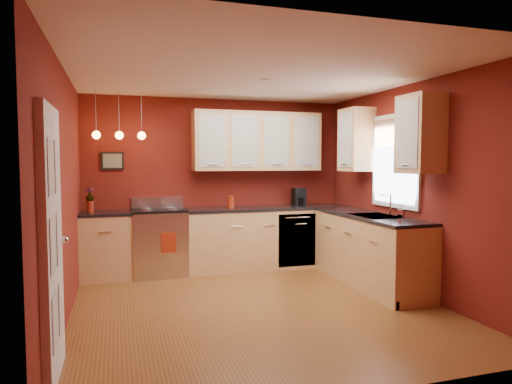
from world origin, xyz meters
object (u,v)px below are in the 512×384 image
object	(u,v)px
coffee_maker	(299,197)
soap_pump	(402,211)
gas_range	(160,242)
sink	(376,218)
red_canister	(231,202)

from	to	relation	value
coffee_maker	soap_pump	bearing A→B (deg)	-76.53
gas_range	soap_pump	distance (m)	3.37
gas_range	sink	size ratio (longest dim) A/B	1.59
gas_range	red_canister	xyz separation A→B (m)	(1.06, 0.02, 0.55)
gas_range	sink	distance (m)	3.05
sink	coffee_maker	size ratio (longest dim) A/B	2.55
gas_range	red_canister	bearing A→B (deg)	1.19
gas_range	coffee_maker	xyz separation A→B (m)	(2.21, 0.10, 0.59)
coffee_maker	red_canister	bearing A→B (deg)	-179.94
gas_range	red_canister	size ratio (longest dim) A/B	6.23
sink	soap_pump	xyz separation A→B (m)	(0.18, -0.30, 0.11)
soap_pump	coffee_maker	bearing A→B (deg)	107.23
sink	coffee_maker	xyz separation A→B (m)	(-0.41, 1.60, 0.15)
sink	red_canister	distance (m)	2.18
soap_pump	red_canister	bearing A→B (deg)	133.56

